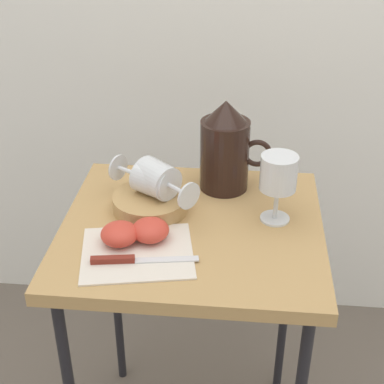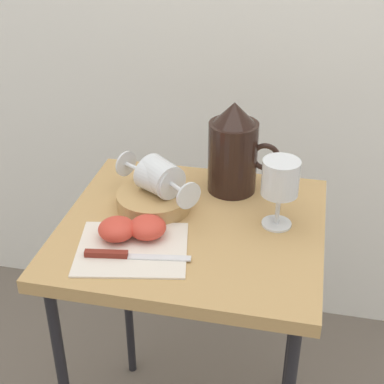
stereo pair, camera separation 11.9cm
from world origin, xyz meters
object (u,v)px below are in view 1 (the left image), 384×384
table (192,251)px  wine_glass_tipped_near (158,179)px  knife (129,260)px  pitcher (225,153)px  wine_glass_upright (278,176)px  apple_half_right (150,230)px  apple_half_left (120,234)px  wine_glass_tipped_far (152,180)px  basket_tray (150,203)px

table → wine_glass_tipped_near: wine_glass_tipped_near is taller
knife → wine_glass_tipped_near: bearing=82.3°
pitcher → wine_glass_upright: 0.18m
pitcher → wine_glass_tipped_near: size_ratio=1.40×
wine_glass_tipped_near → pitcher: bearing=37.7°
apple_half_right → knife: apple_half_right is taller
wine_glass_tipped_near → apple_half_right: wine_glass_tipped_near is taller
pitcher → apple_half_right: size_ratio=2.83×
pitcher → apple_half_left: pitcher is taller
pitcher → wine_glass_tipped_far: bearing=-145.2°
table → wine_glass_tipped_far: bearing=146.8°
basket_tray → wine_glass_tipped_near: 0.06m
wine_glass_tipped_near → apple_half_right: (0.00, -0.13, -0.05)m
table → apple_half_left: apple_half_left is taller
table → apple_half_right: (-0.08, -0.07, 0.10)m
apple_half_left → apple_half_right: bearing=18.1°
apple_half_left → apple_half_right: size_ratio=1.00×
basket_tray → apple_half_right: (0.02, -0.12, 0.01)m
wine_glass_tipped_far → apple_half_left: wine_glass_tipped_far is taller
basket_tray → apple_half_left: size_ratio=2.17×
table → wine_glass_upright: size_ratio=4.72×
pitcher → wine_glass_upright: pitcher is taller
apple_half_left → wine_glass_tipped_near: bearing=68.5°
knife → apple_half_right: bearing=69.6°
basket_tray → wine_glass_tipped_far: (0.00, 0.01, 0.05)m
apple_half_right → basket_tray: bearing=99.1°
table → wine_glass_tipped_near: (-0.08, 0.06, 0.15)m
table → basket_tray: (-0.10, 0.05, 0.09)m
basket_tray → knife: bearing=-93.1°
apple_half_left → wine_glass_tipped_far: bearing=73.3°
wine_glass_upright → apple_half_left: 0.35m
wine_glass_upright → wine_glass_tipped_near: 0.26m
wine_glass_tipped_far → knife: 0.22m
basket_tray → wine_glass_upright: (0.27, -0.01, 0.09)m
wine_glass_upright → apple_half_left: wine_glass_upright is taller
apple_half_left → knife: apple_half_left is taller
wine_glass_upright → apple_half_right: size_ratio=1.99×
pitcher → wine_glass_upright: bearing=-48.3°
wine_glass_tipped_near → apple_half_right: 0.14m
wine_glass_upright → wine_glass_tipped_far: 0.27m
table → wine_glass_tipped_far: 0.18m
apple_half_right → wine_glass_tipped_near: bearing=90.8°
pitcher → apple_half_right: bearing=-120.5°
basket_tray → pitcher: 0.21m
apple_half_left → knife: bearing=-64.3°
table → knife: size_ratio=3.47×
wine_glass_upright → apple_half_left: (-0.31, -0.12, -0.08)m
knife → wine_glass_tipped_far: bearing=85.9°
table → knife: 0.20m
wine_glass_tipped_far → apple_half_right: bearing=-83.4°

